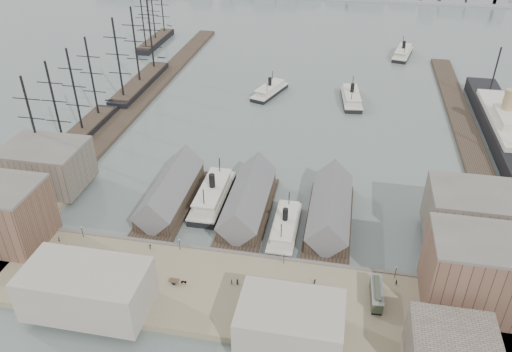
% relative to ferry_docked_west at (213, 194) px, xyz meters
% --- Properties ---
extents(ground, '(900.00, 900.00, 0.00)m').
position_rel_ferry_docked_west_xyz_m(ground, '(13.00, -21.30, -2.56)').
color(ground, '#4F5C58').
rests_on(ground, ground).
extents(quay, '(180.00, 30.00, 2.00)m').
position_rel_ferry_docked_west_xyz_m(quay, '(13.00, -41.30, -1.56)').
color(quay, '#7A6F52').
rests_on(quay, ground).
extents(seawall, '(180.00, 1.20, 2.30)m').
position_rel_ferry_docked_west_xyz_m(seawall, '(13.00, -26.50, -1.41)').
color(seawall, '#59544C').
rests_on(seawall, ground).
extents(west_wharf, '(10.00, 220.00, 1.60)m').
position_rel_ferry_docked_west_xyz_m(west_wharf, '(-55.00, 78.70, -1.76)').
color(west_wharf, '#2D231C').
rests_on(west_wharf, ground).
extents(east_wharf, '(10.00, 180.00, 1.60)m').
position_rel_ferry_docked_west_xyz_m(east_wharf, '(91.00, 68.70, -1.76)').
color(east_wharf, '#2D231C').
rests_on(east_wharf, ground).
extents(ferry_shed_west, '(14.00, 42.00, 12.60)m').
position_rel_ferry_docked_west_xyz_m(ferry_shed_west, '(-13.00, -4.42, 2.08)').
color(ferry_shed_west, '#2D231C').
rests_on(ferry_shed_west, ground).
extents(ferry_shed_center, '(14.00, 42.00, 12.60)m').
position_rel_ferry_docked_west_xyz_m(ferry_shed_center, '(13.00, -4.42, 2.08)').
color(ferry_shed_center, '#2D231C').
rests_on(ferry_shed_center, ground).
extents(ferry_shed_east, '(14.00, 42.00, 12.60)m').
position_rel_ferry_docked_west_xyz_m(ferry_shed_east, '(39.00, -4.42, 2.08)').
color(ferry_shed_east, '#2D231C').
rests_on(ferry_shed_east, ground).
extents(warehouse_west_back, '(26.00, 20.00, 14.00)m').
position_rel_ferry_docked_west_xyz_m(warehouse_west_back, '(-57.00, -3.30, 6.44)').
color(warehouse_west_back, '#60564C').
rests_on(warehouse_west_back, west_land).
extents(warehouse_east_front, '(30.00, 18.00, 19.00)m').
position_rel_ferry_docked_west_xyz_m(warehouse_east_front, '(79.00, -33.30, 8.94)').
color(warehouse_east_front, brown).
rests_on(warehouse_east_front, east_land).
extents(warehouse_east_back, '(28.00, 20.00, 15.00)m').
position_rel_ferry_docked_west_xyz_m(warehouse_east_back, '(81.00, -6.30, 6.94)').
color(warehouse_east_back, '#60564C').
rests_on(warehouse_east_back, east_land).
extents(street_bldg_center, '(24.00, 16.00, 10.00)m').
position_rel_ferry_docked_west_xyz_m(street_bldg_center, '(33.00, -53.30, 4.44)').
color(street_bldg_center, gray).
rests_on(street_bldg_center, quay).
extents(street_bldg_west, '(30.00, 16.00, 12.00)m').
position_rel_ferry_docked_west_xyz_m(street_bldg_west, '(-17.00, -53.30, 5.44)').
color(street_bldg_west, gray).
rests_on(street_bldg_west, quay).
extents(street_bldg_east, '(18.00, 14.00, 11.00)m').
position_rel_ferry_docked_west_xyz_m(street_bldg_east, '(68.00, -54.30, 4.94)').
color(street_bldg_east, '#60564C').
rests_on(street_bldg_east, quay).
extents(lamp_post_far_w, '(0.44, 0.44, 3.92)m').
position_rel_ferry_docked_west_xyz_m(lamp_post_far_w, '(-32.00, -28.30, 2.15)').
color(lamp_post_far_w, black).
rests_on(lamp_post_far_w, quay).
extents(lamp_post_near_w, '(0.44, 0.44, 3.92)m').
position_rel_ferry_docked_west_xyz_m(lamp_post_near_w, '(-2.00, -28.30, 2.15)').
color(lamp_post_near_w, black).
rests_on(lamp_post_near_w, quay).
extents(lamp_post_near_e, '(0.44, 0.44, 3.92)m').
position_rel_ferry_docked_west_xyz_m(lamp_post_near_e, '(28.00, -28.30, 2.15)').
color(lamp_post_near_e, black).
rests_on(lamp_post_near_e, quay).
extents(lamp_post_far_e, '(0.44, 0.44, 3.92)m').
position_rel_ferry_docked_west_xyz_m(lamp_post_far_e, '(58.00, -28.30, 2.15)').
color(lamp_post_far_e, black).
rests_on(lamp_post_far_e, quay).
extents(ferry_docked_west, '(9.18, 30.61, 10.93)m').
position_rel_ferry_docked_west_xyz_m(ferry_docked_west, '(0.00, 0.00, 0.00)').
color(ferry_docked_west, black).
rests_on(ferry_docked_west, ground).
extents(ferry_docked_east, '(7.76, 25.87, 9.24)m').
position_rel_ferry_docked_west_xyz_m(ferry_docked_east, '(26.00, -12.07, -0.40)').
color(ferry_docked_east, black).
rests_on(ferry_docked_east, ground).
extents(ferry_open_near, '(15.66, 26.93, 9.22)m').
position_rel_ferry_docked_west_xyz_m(ferry_open_near, '(3.42, 93.38, -0.40)').
color(ferry_open_near, black).
rests_on(ferry_open_near, ground).
extents(ferry_open_mid, '(11.49, 28.13, 9.76)m').
position_rel_ferry_docked_west_xyz_m(ferry_open_mid, '(42.85, 91.80, -0.27)').
color(ferry_open_mid, black).
rests_on(ferry_open_mid, ground).
extents(ferry_open_far, '(13.67, 28.19, 9.67)m').
position_rel_ferry_docked_west_xyz_m(ferry_open_far, '(70.27, 163.99, -0.30)').
color(ferry_open_far, black).
rests_on(ferry_open_far, ground).
extents(sailing_ship_near, '(9.10, 62.70, 37.42)m').
position_rel_ferry_docked_west_xyz_m(sailing_ship_near, '(-64.61, 27.19, 0.19)').
color(sailing_ship_near, black).
rests_on(sailing_ship_near, ground).
extents(sailing_ship_mid, '(9.77, 56.46, 40.18)m').
position_rel_ferry_docked_west_xyz_m(sailing_ship_mid, '(-61.65, 88.79, 0.32)').
color(sailing_ship_mid, black).
rests_on(sailing_ship_mid, ground).
extents(sailing_ship_far, '(8.27, 45.94, 34.00)m').
position_rel_ferry_docked_west_xyz_m(sailing_ship_far, '(-80.16, 159.46, -0.11)').
color(sailing_ship_far, black).
rests_on(sailing_ship_far, ground).
extents(ocean_steamer, '(13.44, 98.24, 19.65)m').
position_rel_ferry_docked_west_xyz_m(ocean_steamer, '(105.00, 69.93, 1.66)').
color(ocean_steamer, black).
rests_on(ocean_steamer, ground).
extents(tram, '(3.34, 11.24, 3.96)m').
position_rel_ferry_docked_west_xyz_m(tram, '(52.86, -37.52, 1.47)').
color(tram, black).
rests_on(tram, quay).
extents(horse_cart_left, '(4.87, 2.34, 1.71)m').
position_rel_ferry_docked_west_xyz_m(horse_cart_left, '(-35.24, -34.60, 0.29)').
color(horse_cart_left, black).
rests_on(horse_cart_left, quay).
extents(horse_cart_center, '(4.79, 1.52, 1.48)m').
position_rel_ferry_docked_west_xyz_m(horse_cart_center, '(2.47, -41.55, 0.21)').
color(horse_cart_center, black).
rests_on(horse_cart_center, quay).
extents(horse_cart_right, '(4.61, 1.64, 1.60)m').
position_rel_ferry_docked_west_xyz_m(horse_cart_right, '(30.12, -43.61, 0.25)').
color(horse_cart_right, black).
rests_on(horse_cart_right, quay).
extents(pedestrian_0, '(0.69, 0.78, 1.79)m').
position_rel_ferry_docked_west_xyz_m(pedestrian_0, '(-37.89, -31.66, 0.33)').
color(pedestrian_0, black).
rests_on(pedestrian_0, quay).
extents(pedestrian_1, '(0.97, 0.93, 1.57)m').
position_rel_ferry_docked_west_xyz_m(pedestrian_1, '(-30.63, -42.62, 0.22)').
color(pedestrian_1, black).
rests_on(pedestrian_1, quay).
extents(pedestrian_2, '(0.63, 1.04, 1.57)m').
position_rel_ferry_docked_west_xyz_m(pedestrian_2, '(-10.46, -29.63, 0.22)').
color(pedestrian_2, black).
rests_on(pedestrian_2, quay).
extents(pedestrian_3, '(1.06, 0.72, 1.67)m').
position_rel_ferry_docked_west_xyz_m(pedestrian_3, '(-7.23, -47.36, 0.28)').
color(pedestrian_3, black).
rests_on(pedestrian_3, quay).
extents(pedestrian_4, '(0.98, 0.87, 1.68)m').
position_rel_ferry_docked_west_xyz_m(pedestrian_4, '(17.18, -38.63, 0.28)').
color(pedestrian_4, black).
rests_on(pedestrian_4, quay).
extents(pedestrian_5, '(0.72, 0.75, 1.66)m').
position_rel_ferry_docked_west_xyz_m(pedestrian_5, '(15.74, -39.08, 0.27)').
color(pedestrian_5, black).
rests_on(pedestrian_5, quay).
extents(pedestrian_6, '(0.91, 1.02, 1.73)m').
position_rel_ferry_docked_west_xyz_m(pedestrian_6, '(37.26, -34.79, 0.30)').
color(pedestrian_6, black).
rests_on(pedestrian_6, quay).
extents(pedestrian_7, '(1.19, 0.95, 1.62)m').
position_rel_ferry_docked_west_xyz_m(pedestrian_7, '(35.97, -41.57, 0.25)').
color(pedestrian_7, black).
rests_on(pedestrian_7, quay).
extents(pedestrian_8, '(0.72, 1.00, 1.58)m').
position_rel_ferry_docked_west_xyz_m(pedestrian_8, '(58.25, -30.89, 0.23)').
color(pedestrian_8, black).
rests_on(pedestrian_8, quay).
extents(pedestrian_9, '(1.02, 0.86, 1.77)m').
position_rel_ferry_docked_west_xyz_m(pedestrian_9, '(66.49, -44.64, 0.32)').
color(pedestrian_9, black).
rests_on(pedestrian_9, quay).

